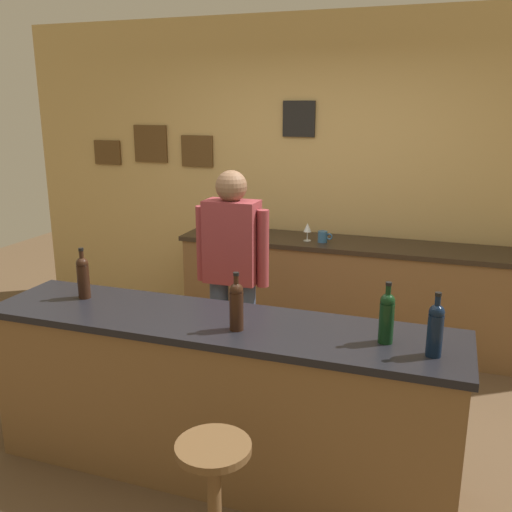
% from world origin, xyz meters
% --- Properties ---
extents(ground_plane, '(10.00, 10.00, 0.00)m').
position_xyz_m(ground_plane, '(0.00, 0.00, 0.00)').
color(ground_plane, brown).
extents(back_wall, '(6.00, 0.09, 2.80)m').
position_xyz_m(back_wall, '(-0.01, 2.03, 1.40)').
color(back_wall, tan).
rests_on(back_wall, ground_plane).
extents(bar_counter, '(2.61, 0.60, 0.92)m').
position_xyz_m(bar_counter, '(0.00, -0.40, 0.46)').
color(bar_counter, brown).
rests_on(bar_counter, ground_plane).
extents(side_counter, '(3.03, 0.56, 0.90)m').
position_xyz_m(side_counter, '(0.40, 1.65, 0.45)').
color(side_counter, brown).
rests_on(side_counter, ground_plane).
extents(bartender, '(0.52, 0.21, 1.62)m').
position_xyz_m(bartender, '(-0.24, 0.43, 0.94)').
color(bartender, '#384766').
rests_on(bartender, ground_plane).
extents(bar_stool, '(0.32, 0.32, 0.68)m').
position_xyz_m(bar_stool, '(0.29, -1.12, 0.46)').
color(bar_stool, brown).
rests_on(bar_stool, ground_plane).
extents(wine_bottle_a, '(0.07, 0.07, 0.31)m').
position_xyz_m(wine_bottle_a, '(-0.88, -0.33, 1.06)').
color(wine_bottle_a, black).
rests_on(wine_bottle_a, bar_counter).
extents(wine_bottle_b, '(0.07, 0.07, 0.31)m').
position_xyz_m(wine_bottle_b, '(0.15, -0.49, 1.06)').
color(wine_bottle_b, black).
rests_on(wine_bottle_b, bar_counter).
extents(wine_bottle_c, '(0.07, 0.07, 0.31)m').
position_xyz_m(wine_bottle_c, '(0.89, -0.40, 1.06)').
color(wine_bottle_c, black).
rests_on(wine_bottle_c, bar_counter).
extents(wine_bottle_d, '(0.07, 0.07, 0.31)m').
position_xyz_m(wine_bottle_d, '(1.11, -0.48, 1.06)').
color(wine_bottle_d, black).
rests_on(wine_bottle_d, bar_counter).
extents(wine_glass_a, '(0.07, 0.07, 0.16)m').
position_xyz_m(wine_glass_a, '(-0.65, 1.59, 1.01)').
color(wine_glass_a, silver).
rests_on(wine_glass_a, side_counter).
extents(wine_glass_b, '(0.07, 0.07, 0.16)m').
position_xyz_m(wine_glass_b, '(0.00, 1.59, 1.01)').
color(wine_glass_b, silver).
rests_on(wine_glass_b, side_counter).
extents(coffee_mug, '(0.12, 0.08, 0.09)m').
position_xyz_m(coffee_mug, '(0.14, 1.58, 0.95)').
color(coffee_mug, '#336699').
rests_on(coffee_mug, side_counter).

